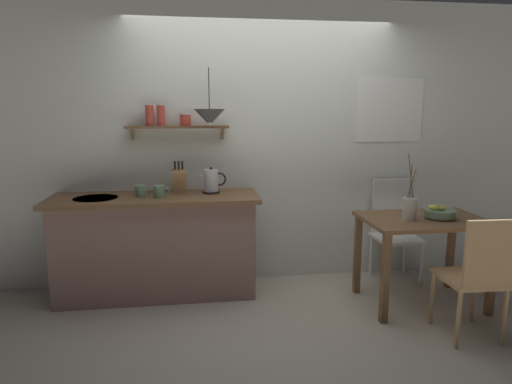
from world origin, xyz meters
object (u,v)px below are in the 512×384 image
dining_table (423,232)px  knife_block (179,180)px  dining_chair_near (477,273)px  pendant_lamp (209,117)px  twig_vase (410,209)px  coffee_mug_by_sink (141,191)px  dining_chair_far (393,226)px  electric_kettle (211,181)px  coffee_mug_spare (159,192)px  fruit_bowl (440,213)px

dining_table → knife_block: knife_block is taller
dining_chair_near → pendant_lamp: pendant_lamp is taller
twig_vase → pendant_lamp: pendant_lamp is taller
dining_table → knife_block: (-2.07, 0.62, 0.40)m
coffee_mug_by_sink → dining_chair_far: bearing=3.5°
dining_chair_near → coffee_mug_by_sink: 2.75m
twig_vase → electric_kettle: size_ratio=2.30×
electric_kettle → coffee_mug_spare: (-0.46, -0.15, -0.05)m
pendant_lamp → knife_block: bearing=154.7°
twig_vase → coffee_mug_spare: (-2.07, 0.47, 0.11)m
dining_chair_near → electric_kettle: electric_kettle is taller
electric_kettle → coffee_mug_spare: 0.48m
fruit_bowl → electric_kettle: electric_kettle is taller
dining_chair_near → dining_chair_far: bearing=91.8°
dining_chair_far → pendant_lamp: size_ratio=2.02×
dining_chair_near → coffee_mug_spare: (-2.30, 1.08, 0.46)m
electric_kettle → coffee_mug_spare: electric_kettle is taller
dining_chair_near → coffee_mug_spare: 2.59m
dining_chair_far → electric_kettle: bearing=-178.2°
dining_table → coffee_mug_spare: 2.30m
electric_kettle → coffee_mug_by_sink: 0.63m
dining_chair_near → coffee_mug_by_sink: bearing=155.4°
dining_chair_far → electric_kettle: (-1.81, -0.06, 0.50)m
electric_kettle → coffee_mug_by_sink: bearing=-171.4°
dining_table → coffee_mug_by_sink: size_ratio=7.97×
twig_vase → coffee_mug_by_sink: twig_vase is taller
dining_table → twig_vase: size_ratio=1.83×
knife_block → dining_chair_far: bearing=0.2°
electric_kettle → knife_block: knife_block is taller
twig_vase → knife_block: 2.03m
dining_chair_far → knife_block: size_ratio=3.33×
twig_vase → pendant_lamp: bearing=161.8°
fruit_bowl → coffee_mug_spare: coffee_mug_spare is taller
dining_chair_far → coffee_mug_spare: (-2.27, -0.20, 0.44)m
twig_vase → knife_block: (-1.91, 0.67, 0.17)m
coffee_mug_by_sink → dining_table: bearing=-11.3°
dining_chair_far → twig_vase: size_ratio=1.78×
twig_vase → knife_block: bearing=160.7°
twig_vase → coffee_mug_spare: bearing=167.2°
fruit_bowl → twig_vase: size_ratio=0.46×
electric_kettle → pendant_lamp: (-0.01, -0.08, 0.58)m
pendant_lamp → coffee_mug_spare: bearing=-171.8°
coffee_mug_spare → knife_block: bearing=49.8°
dining_chair_far → fruit_bowl: size_ratio=3.85×
dining_table → knife_block: bearing=163.2°
fruit_bowl → twig_vase: 0.29m
fruit_bowl → coffee_mug_spare: bearing=169.3°
coffee_mug_by_sink → pendant_lamp: pendant_lamp is taller
dining_table → electric_kettle: electric_kettle is taller
dining_chair_near → twig_vase: 0.74m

